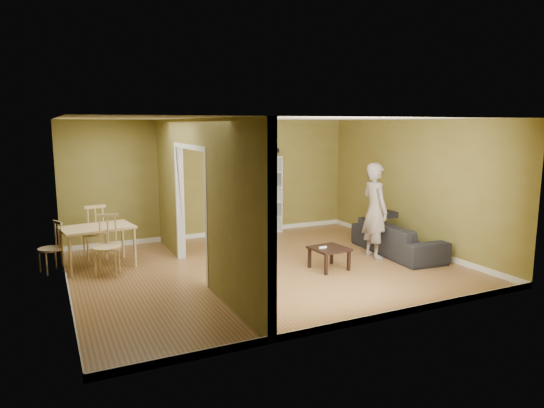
{
  "coord_description": "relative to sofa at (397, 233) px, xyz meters",
  "views": [
    {
      "loc": [
        -3.47,
        -7.5,
        2.52
      ],
      "look_at": [
        0.2,
        0.2,
        1.1
      ],
      "focal_mm": 32.0,
      "sensor_mm": 36.0,
      "label": 1
    }
  ],
  "objects": [
    {
      "name": "paper_box_navy_b",
      "position": [
        -1.54,
        2.8,
        0.78
      ],
      "size": [
        0.41,
        0.27,
        0.21
      ],
      "primitive_type": "cube",
      "color": "navy",
      "rests_on": "bookshelf"
    },
    {
      "name": "chair_left",
      "position": [
        -6.14,
        1.59,
        0.03
      ],
      "size": [
        0.53,
        0.53,
        0.88
      ],
      "primitive_type": null,
      "rotation": [
        0.0,
        0.0,
        -1.18
      ],
      "color": "tan",
      "rests_on": "ground"
    },
    {
      "name": "coffee_table",
      "position": [
        -1.75,
        -0.3,
        -0.07
      ],
      "size": [
        0.58,
        0.58,
        0.39
      ],
      "rotation": [
        0.0,
        0.0,
        0.09
      ],
      "color": "black",
      "rests_on": "ground"
    },
    {
      "name": "sofa",
      "position": [
        0.0,
        0.0,
        0.0
      ],
      "size": [
        2.2,
        1.09,
        0.81
      ],
      "primitive_type": "imported",
      "rotation": [
        0.0,
        0.0,
        1.49
      ],
      "color": "black",
      "rests_on": "ground"
    },
    {
      "name": "chair_far",
      "position": [
        -5.37,
        2.18,
        0.12
      ],
      "size": [
        0.54,
        0.54,
        1.05
      ],
      "primitive_type": null,
      "rotation": [
        0.0,
        0.0,
        3.26
      ],
      "color": "tan",
      "rests_on": "ground"
    },
    {
      "name": "wall_speaker",
      "position": [
        -1.2,
        2.93,
        1.49
      ],
      "size": [
        0.1,
        0.1,
        0.1
      ],
      "primitive_type": "cube",
      "color": "black",
      "rests_on": "room_shell"
    },
    {
      "name": "partition",
      "position": [
        -3.9,
        0.24,
        0.89
      ],
      "size": [
        0.22,
        5.5,
        2.6
      ],
      "primitive_type": null,
      "color": "olive",
      "rests_on": "ground"
    },
    {
      "name": "chair_near",
      "position": [
        -5.29,
        1.0,
        0.1
      ],
      "size": [
        0.59,
        0.59,
        1.02
      ],
      "primitive_type": null,
      "rotation": [
        0.0,
        0.0,
        -0.31
      ],
      "color": "#D1B782",
      "rests_on": "ground"
    },
    {
      "name": "dining_table",
      "position": [
        -5.37,
        1.56,
        0.25
      ],
      "size": [
        1.18,
        0.79,
        0.74
      ],
      "rotation": [
        0.0,
        0.0,
        0.15
      ],
      "color": "beige",
      "rests_on": "ground"
    },
    {
      "name": "paper_box_navy_c",
      "position": [
        -1.57,
        2.8,
        0.98
      ],
      "size": [
        0.4,
        0.26,
        0.21
      ],
      "primitive_type": "cube",
      "color": "navy",
      "rests_on": "bookshelf"
    },
    {
      "name": "paper_box_navy_a",
      "position": [
        -1.59,
        2.8,
        0.08
      ],
      "size": [
        0.43,
        0.28,
        0.22
      ],
      "primitive_type": "cube",
      "color": "navy",
      "rests_on": "bookshelf"
    },
    {
      "name": "room_shell",
      "position": [
        -2.7,
        0.24,
        0.89
      ],
      "size": [
        6.5,
        6.5,
        6.5
      ],
      "color": "#A7753E",
      "rests_on": "ground"
    },
    {
      "name": "game_controller",
      "position": [
        -1.87,
        -0.29,
        -0.0
      ],
      "size": [
        0.14,
        0.04,
        0.03
      ],
      "primitive_type": "cube",
      "color": "white",
      "rests_on": "coffee_table"
    },
    {
      "name": "person",
      "position": [
        -0.56,
        0.0,
        0.65
      ],
      "size": [
        0.81,
        0.66,
        2.12
      ],
      "primitive_type": "imported",
      "rotation": [
        0.0,
        0.0,
        1.5
      ],
      "color": "slate",
      "rests_on": "ground"
    },
    {
      "name": "bookshelf",
      "position": [
        -1.56,
        2.84,
        0.49
      ],
      "size": [
        0.75,
        0.33,
        1.78
      ],
      "color": "white",
      "rests_on": "ground"
    }
  ]
}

